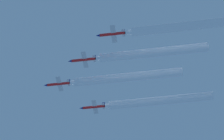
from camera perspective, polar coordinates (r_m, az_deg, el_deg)
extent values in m
cylinder|color=red|center=(185.48, -6.59, -1.71)|extent=(1.03, 8.94, 1.03)
cone|color=navy|center=(186.58, -8.15, -1.87)|extent=(0.98, 1.51, 0.98)
ellipsoid|color=#0C263F|center=(186.21, -7.17, -1.68)|extent=(0.57, 2.07, 0.47)
cube|color=silver|center=(185.33, -6.45, -1.72)|extent=(7.53, 1.79, 0.11)
cube|color=silver|center=(184.73, -5.36, -1.59)|extent=(3.20, 1.03, 0.11)
cube|color=navy|center=(185.75, -5.35, -1.33)|extent=(0.09, 1.22, 1.60)
cylinder|color=black|center=(184.61, -5.16, -1.57)|extent=(0.78, 0.56, 0.78)
cylinder|color=red|center=(174.72, -3.51, 1.26)|extent=(1.03, 8.94, 1.03)
cone|color=navy|center=(175.52, -5.19, 1.08)|extent=(0.98, 1.51, 0.98)
ellipsoid|color=#0C263F|center=(175.35, -4.14, 1.28)|extent=(0.57, 2.07, 0.47)
cube|color=silver|center=(174.59, -3.37, 1.26)|extent=(7.53, 1.79, 0.11)
cube|color=silver|center=(174.20, -2.20, 1.40)|extent=(3.20, 1.03, 0.11)
cube|color=navy|center=(175.26, -2.21, 1.66)|extent=(0.09, 1.22, 1.60)
cylinder|color=black|center=(174.13, -1.98, 1.42)|extent=(0.78, 0.56, 0.78)
cylinder|color=red|center=(190.65, -2.24, -4.55)|extent=(1.03, 8.94, 1.03)
cone|color=navy|center=(191.38, -3.79, -4.69)|extent=(0.98, 1.51, 0.98)
ellipsoid|color=#0C263F|center=(191.23, -2.82, -4.52)|extent=(0.57, 2.07, 0.47)
cube|color=silver|center=(190.54, -2.11, -4.56)|extent=(7.53, 1.79, 0.11)
cube|color=silver|center=(190.18, -1.03, -4.44)|extent=(3.20, 1.03, 0.11)
cube|color=navy|center=(191.15, -1.05, -4.17)|extent=(0.09, 1.22, 1.60)
cylinder|color=black|center=(190.11, -0.84, -4.42)|extent=(0.78, 0.56, 0.78)
cylinder|color=red|center=(165.99, 0.04, 4.43)|extent=(1.03, 8.94, 1.03)
cone|color=navy|center=(166.45, -1.75, 4.24)|extent=(0.98, 1.51, 0.98)
ellipsoid|color=#0C263F|center=(166.51, -0.64, 4.44)|extent=(0.57, 2.07, 0.47)
cube|color=silver|center=(165.90, 0.19, 4.43)|extent=(7.53, 1.79, 0.11)
cube|color=silver|center=(165.75, 1.43, 4.58)|extent=(3.20, 1.03, 0.11)
cube|color=navy|center=(166.85, 1.40, 4.83)|extent=(0.09, 1.22, 1.60)
cylinder|color=black|center=(165.72, 1.66, 4.61)|extent=(0.78, 0.56, 0.78)
cylinder|color=white|center=(182.34, 0.57, -1.00)|extent=(1.74, 36.99, 1.74)
cylinder|color=white|center=(182.08, 1.95, -0.86)|extent=(3.30, 42.53, 3.30)
cylinder|color=white|center=(173.04, 3.74, 2.02)|extent=(1.74, 34.81, 1.74)
cylinder|color=white|center=(173.04, 5.12, 2.16)|extent=(3.30, 40.03, 3.30)
cylinder|color=white|center=(189.12, 4.66, -3.88)|extent=(1.74, 36.43, 1.74)
cylinder|color=white|center=(189.14, 5.99, -3.75)|extent=(3.30, 41.89, 3.30)
cylinder|color=white|center=(166.28, 9.45, 5.38)|extent=(1.74, 45.09, 1.74)
cylinder|color=white|center=(166.87, 11.30, 5.55)|extent=(3.30, 51.85, 3.30)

